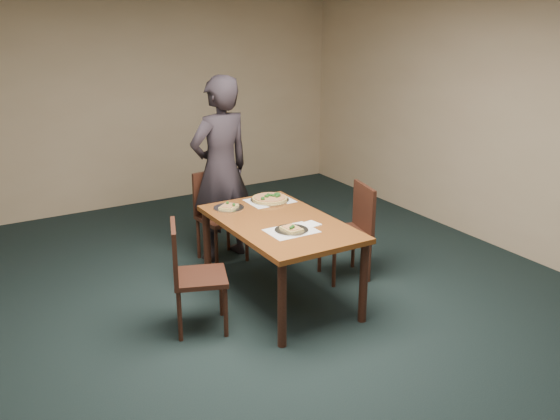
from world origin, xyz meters
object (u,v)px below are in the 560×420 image
chair_far (218,210)px  pizza_pan (270,199)px  chair_right (353,226)px  diner (221,169)px  chair_left (190,271)px  slice_plate_far (229,207)px  dining_table (280,231)px  slice_plate_near (292,229)px

chair_far → pizza_pan: bearing=-73.5°
chair_right → diner: size_ratio=0.48×
chair_left → slice_plate_far: (0.65, 0.61, 0.25)m
dining_table → chair_far: (-0.05, 1.16, -0.14)m
dining_table → diner: bearing=90.2°
slice_plate_far → chair_far: bearing=74.5°
slice_plate_near → slice_plate_far: size_ratio=1.00×
chair_far → slice_plate_near: (0.01, -1.42, 0.25)m
pizza_pan → slice_plate_far: bearing=179.8°
diner → slice_plate_far: diner is taller
dining_table → slice_plate_far: slice_plate_far is taller
chair_right → pizza_pan: (-0.65, 0.44, 0.26)m
dining_table → chair_far: size_ratio=1.65×
chair_far → pizza_pan: 0.73m
dining_table → pizza_pan: 0.58m
dining_table → pizza_pan: bearing=69.0°
dining_table → pizza_pan: pizza_pan is taller
slice_plate_near → pizza_pan: bearing=72.7°
chair_right → slice_plate_near: bearing=-56.6°
pizza_pan → slice_plate_near: 0.83m
dining_table → chair_left: chair_left is taller
chair_left → pizza_pan: (1.08, 0.61, 0.26)m
slice_plate_near → chair_far: bearing=90.5°
chair_far → diner: size_ratio=0.48×
chair_far → chair_left: bearing=-129.4°
chair_right → diner: bearing=-129.1°
chair_far → pizza_pan: (0.26, -0.63, 0.26)m
chair_far → diner: diner is taller
dining_table → diner: 1.20m
slice_plate_far → slice_plate_near: bearing=-76.7°
pizza_pan → slice_plate_near: size_ratio=1.31×
chair_left → diner: bearing=-15.2°
chair_left → diner: diner is taller
pizza_pan → slice_plate_near: (-0.25, -0.79, -0.01)m
chair_far → chair_right: same height
diner → pizza_pan: size_ratio=5.13×
chair_far → slice_plate_far: 0.70m
chair_left → slice_plate_near: (0.84, -0.18, 0.25)m
diner → pizza_pan: 0.69m
diner → pizza_pan: diner is taller
pizza_pan → slice_plate_far: pizza_pan is taller
pizza_pan → dining_table: bearing=-111.0°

